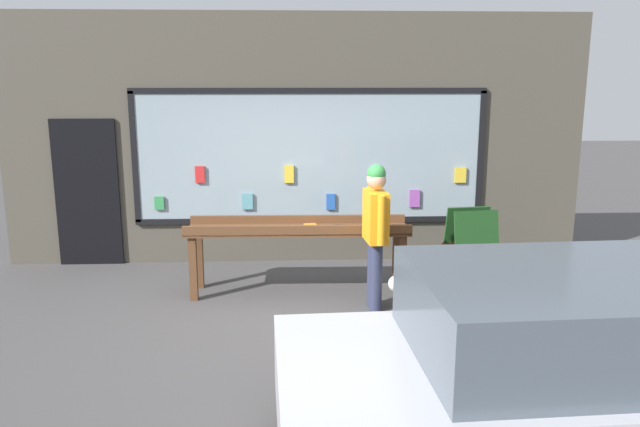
{
  "coord_description": "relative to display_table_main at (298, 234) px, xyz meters",
  "views": [
    {
      "loc": [
        -0.09,
        -6.61,
        2.64
      ],
      "look_at": [
        0.26,
        0.68,
        1.06
      ],
      "focal_mm": 35.0,
      "sensor_mm": 36.0,
      "label": 1
    }
  ],
  "objects": [
    {
      "name": "ground_plane",
      "position": [
        -0.0,
        -0.87,
        -0.76
      ],
      "size": [
        40.0,
        40.0,
        0.0
      ],
      "primitive_type": "plane",
      "color": "#474444"
    },
    {
      "name": "shopfront_facade",
      "position": [
        -0.03,
        1.52,
        1.0
      ],
      "size": [
        8.33,
        0.29,
        3.56
      ],
      "color": "#4C473D",
      "rests_on": "ground_plane"
    },
    {
      "name": "display_table_main",
      "position": [
        0.0,
        0.0,
        0.0
      ],
      "size": [
        2.75,
        0.68,
        0.94
      ],
      "color": "brown",
      "rests_on": "ground_plane"
    },
    {
      "name": "person_browsing",
      "position": [
        0.87,
        -0.6,
        0.25
      ],
      "size": [
        0.26,
        0.67,
        1.71
      ],
      "rotation": [
        0.0,
        0.0,
        1.65
      ],
      "color": "#2D334C",
      "rests_on": "ground_plane"
    },
    {
      "name": "small_dog",
      "position": [
        1.19,
        -0.86,
        -0.46
      ],
      "size": [
        0.37,
        0.5,
        0.43
      ],
      "rotation": [
        0.0,
        0.0,
        2.08
      ],
      "color": "white",
      "rests_on": "ground_plane"
    },
    {
      "name": "sandwich_board_sign",
      "position": [
        2.21,
        0.14,
        -0.24
      ],
      "size": [
        0.67,
        0.71,
        1.02
      ],
      "rotation": [
        0.0,
        0.0,
        0.12
      ],
      "color": "#193F19",
      "rests_on": "ground_plane"
    },
    {
      "name": "parked_car",
      "position": [
        1.88,
        -3.7,
        -0.02
      ],
      "size": [
        4.22,
        2.08,
        1.41
      ],
      "rotation": [
        0.0,
        0.0,
        0.05
      ],
      "color": "silver",
      "rests_on": "ground_plane"
    }
  ]
}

